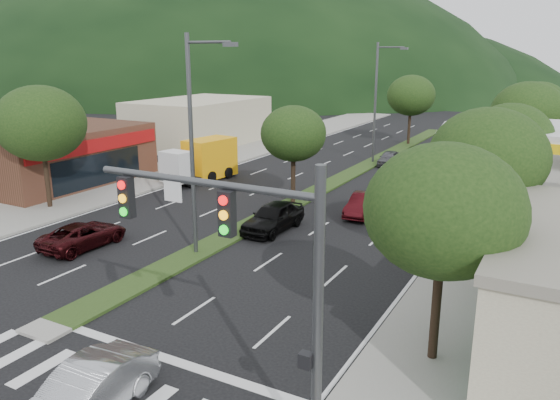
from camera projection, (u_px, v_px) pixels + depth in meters
The scene contains 28 objects.
ground at pixel (56, 326), 18.93m from camera, with size 160.00×160.00×0.00m, color black.
sidewalk_right at pixel (520, 202), 34.35m from camera, with size 5.00×90.00×0.15m, color gray.
sidewalk_left at pixel (194, 164), 46.10m from camera, with size 6.00×90.00×0.15m, color gray.
median at pixel (351, 173), 42.66m from camera, with size 1.60×56.00×0.12m, color #243A15.
crosswalk at pixel (4, 353), 17.23m from camera, with size 19.00×2.20×0.01m, color silver.
traffic_signal at pixel (254, 261), 12.25m from camera, with size 6.12×0.40×7.00m.
shop_left at pixel (49, 155), 39.63m from camera, with size 10.15×12.00×4.00m.
bldg_left_far at pixel (200, 122), 55.92m from camera, with size 9.00×14.00×4.60m, color beige.
hill_far at pixel (187, 87), 149.09m from camera, with size 176.00×132.00×82.00m, color black.
tree_r_a at pixel (444, 211), 15.53m from camera, with size 4.60×4.60×6.63m.
tree_r_b at pixel (488, 157), 22.26m from camera, with size 4.80×4.80×6.94m.
tree_r_c at pixel (510, 138), 29.12m from camera, with size 4.40×4.40×6.48m.
tree_r_d at pixel (528, 113), 37.49m from camera, with size 5.00×5.00×7.17m.
tree_r_e at pixel (538, 105), 46.05m from camera, with size 4.60×4.60×6.71m.
tree_med_near at pixel (293, 134), 33.04m from camera, with size 4.00×4.00×6.02m.
tree_med_far at pixel (411, 95), 54.94m from camera, with size 4.80×4.80×6.94m.
tree_l_a at pixel (41, 123), 31.82m from camera, with size 5.20×5.20×7.25m.
streetlight_near at pixel (195, 136), 24.16m from camera, with size 2.60×0.25×10.00m.
streetlight_mid at pixel (378, 97), 45.37m from camera, with size 2.60×0.25×10.00m.
sedan_silver at pixel (85, 394), 13.99m from camera, with size 1.51×4.34×1.43m, color #A6A9AE.
suv_maroon at pixel (83, 235), 26.48m from camera, with size 2.04×4.43×1.23m, color black.
car_queue_a at pixel (273, 217), 28.87m from camera, with size 1.80×4.48×1.52m, color black.
car_queue_b at pixel (406, 189), 35.43m from camera, with size 1.69×4.15×1.20m, color #46454A.
car_queue_c at pixel (363, 205), 31.67m from camera, with size 1.35×3.86×1.27m, color #430B10.
car_queue_d at pixel (463, 178), 38.44m from camera, with size 2.10×4.55×1.27m, color black.
car_queue_e at pixel (389, 158), 45.88m from camera, with size 1.42×3.52×1.20m, color #4F4F54.
box_truck at pixel (203, 161), 40.26m from camera, with size 3.00×6.32×3.00m.
motorhome at pixel (453, 145), 45.80m from camera, with size 3.49×8.53×3.18m.
Camera 1 is at (15.01, -11.34, 9.17)m, focal length 35.00 mm.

